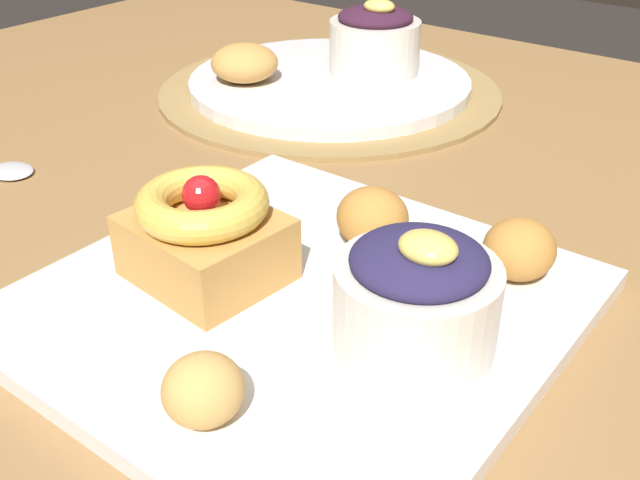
% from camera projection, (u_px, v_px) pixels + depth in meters
% --- Properties ---
extents(dining_table, '(1.37, 0.95, 0.73)m').
position_uv_depth(dining_table, '(387.00, 313.00, 0.59)').
color(dining_table, olive).
rests_on(dining_table, ground_plane).
extents(woven_placemat, '(0.35, 0.35, 0.00)m').
position_uv_depth(woven_placemat, '(330.00, 90.00, 0.77)').
color(woven_placemat, '#997A47').
rests_on(woven_placemat, dining_table).
extents(front_plate, '(0.29, 0.29, 0.01)m').
position_uv_depth(front_plate, '(299.00, 304.00, 0.44)').
color(front_plate, white).
rests_on(front_plate, dining_table).
extents(cake_slice, '(0.09, 0.08, 0.07)m').
position_uv_depth(cake_slice, '(205.00, 233.00, 0.44)').
color(cake_slice, '#C68E47').
rests_on(cake_slice, front_plate).
extents(berry_ramekin, '(0.09, 0.09, 0.07)m').
position_uv_depth(berry_ramekin, '(417.00, 295.00, 0.38)').
color(berry_ramekin, silver).
rests_on(berry_ramekin, front_plate).
extents(fritter_front, '(0.04, 0.04, 0.03)m').
position_uv_depth(fritter_front, '(203.00, 390.00, 0.34)').
color(fritter_front, tan).
rests_on(fritter_front, front_plate).
extents(fritter_middle, '(0.05, 0.04, 0.04)m').
position_uv_depth(fritter_middle, '(372.00, 217.00, 0.47)').
color(fritter_middle, '#BC7F38').
rests_on(fritter_middle, front_plate).
extents(fritter_back, '(0.04, 0.04, 0.04)m').
position_uv_depth(fritter_back, '(519.00, 249.00, 0.44)').
color(fritter_back, '#BC7F38').
rests_on(fritter_back, front_plate).
extents(back_plate, '(0.29, 0.29, 0.01)m').
position_uv_depth(back_plate, '(330.00, 82.00, 0.76)').
color(back_plate, white).
rests_on(back_plate, woven_placemat).
extents(back_ramekin, '(0.09, 0.09, 0.08)m').
position_uv_depth(back_ramekin, '(375.00, 40.00, 0.76)').
color(back_ramekin, silver).
rests_on(back_ramekin, back_plate).
extents(back_pastry, '(0.07, 0.07, 0.04)m').
position_uv_depth(back_pastry, '(245.00, 63.00, 0.74)').
color(back_pastry, '#C68E47').
rests_on(back_pastry, back_plate).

